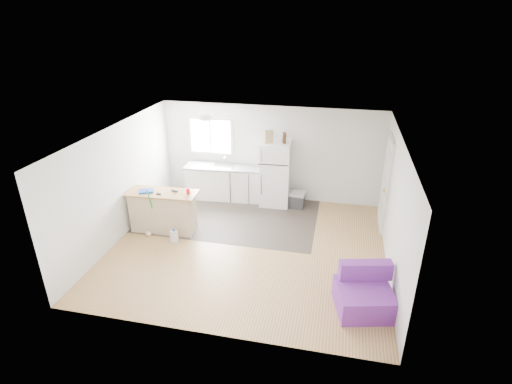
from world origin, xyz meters
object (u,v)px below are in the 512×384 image
purple_seat (364,294)px  red_cup (188,191)px  kitchen_cabinets (224,182)px  mop (150,226)px  cooler (294,199)px  refrigerator (275,174)px  peninsula (163,211)px  bottle_left (285,138)px  bottle_right (284,137)px  cardboard_box (269,137)px  cleaner_jug (174,236)px  blue_tray (146,191)px

purple_seat → red_cup: bearing=141.2°
kitchen_cabinets → mop: size_ratio=1.78×
cooler → mop: mop is taller
kitchen_cabinets → refrigerator: refrigerator is taller
kitchen_cabinets → peninsula: (-0.83, -1.89, 0.02)m
cooler → bottle_left: bottle_left is taller
cooler → bottle_right: bearing=166.7°
kitchen_cabinets → cooler: bearing=-8.1°
mop → cardboard_box: 3.38m
peninsula → bottle_right: size_ratio=6.08×
red_cup → peninsula: bearing=-175.7°
cooler → cleaner_jug: 3.14m
cleaner_jug → blue_tray: blue_tray is taller
red_cup → cardboard_box: (1.41, 1.72, 0.78)m
cooler → blue_tray: (-2.98, -1.81, 0.74)m
refrigerator → blue_tray: (-2.48, -1.90, 0.13)m
cardboard_box → cleaner_jug: bearing=-126.0°
kitchen_cabinets → blue_tray: bearing=-124.5°
refrigerator → cooler: size_ratio=2.91×
cooler → bottle_left: bearing=179.9°
bottle_right → refrigerator: bearing=-174.5°
refrigerator → mop: refrigerator is taller
refrigerator → cardboard_box: bearing=-154.9°
refrigerator → bottle_right: size_ratio=6.45×
purple_seat → blue_tray: blue_tray is taller
cleaner_jug → mop: mop is taller
peninsula → cleaner_jug: size_ratio=4.87×
bottle_right → cleaner_jug: bearing=-130.1°
refrigerator → purple_seat: refrigerator is taller
purple_seat → mop: 4.66m
kitchen_cabinets → peninsula: 2.06m
blue_tray → cleaner_jug: bearing=-27.7°
kitchen_cabinets → refrigerator: (1.34, -0.05, 0.36)m
peninsula → cardboard_box: (2.01, 1.76, 1.29)m
blue_tray → kitchen_cabinets: bearing=59.5°
refrigerator → cooler: bearing=-12.3°
refrigerator → bottle_left: 0.96m
bottle_left → bottle_right: (-0.03, 0.08, 0.00)m
purple_seat → bottle_left: size_ratio=4.13×
blue_tray → cardboard_box: bearing=38.0°
bottle_left → red_cup: bearing=-135.7°
cooler → bottle_right: size_ratio=2.22×
refrigerator → purple_seat: 4.14m
kitchen_cabinets → cardboard_box: size_ratio=6.69×
purple_seat → bottle_right: (-1.90, 3.55, 1.48)m
refrigerator → cleaner_jug: size_ratio=5.16×
mop → cardboard_box: size_ratio=3.76×
purple_seat → bottle_left: (-1.87, 3.47, 1.48)m
kitchen_cabinets → mop: kitchen_cabinets is taller
peninsula → blue_tray: size_ratio=5.07×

